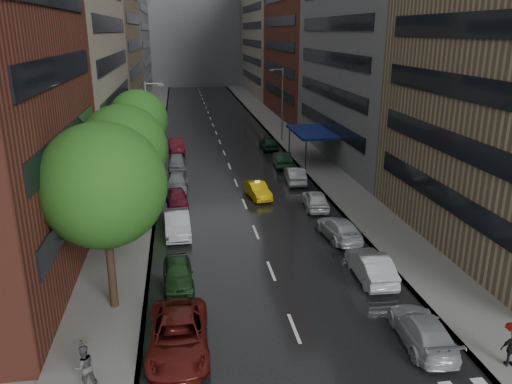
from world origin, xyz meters
TOP-DOWN VIEW (x-y plane):
  - road at (0.00, 50.00)m, footprint 14.00×140.00m
  - sidewalk_left at (-9.00, 50.00)m, footprint 4.00×140.00m
  - sidewalk_right at (9.00, 50.00)m, footprint 4.00×140.00m
  - buildings_left at (-15.00, 58.79)m, footprint 8.00×108.00m
  - buildings_right at (15.00, 56.70)m, footprint 8.05×109.10m
  - building_far at (0.00, 118.00)m, footprint 40.00×14.00m
  - tree_near at (-8.60, 7.16)m, footprint 5.99×5.99m
  - tree_mid at (-8.60, 16.40)m, footprint 5.68×5.68m
  - tree_far at (-8.60, 29.79)m, footprint 5.33×5.33m
  - taxi at (1.29, 23.48)m, footprint 2.07×4.21m
  - parked_cars_left at (-5.40, 19.91)m, footprint 2.74×43.61m
  - parked_cars_right at (5.40, 20.42)m, footprint 2.41×43.71m
  - ped_black_umbrella at (-9.03, 1.17)m, footprint 1.08×1.00m
  - street_lamp_left at (-7.72, 30.00)m, footprint 1.74×0.22m
  - street_lamp_right at (7.72, 45.00)m, footprint 1.74×0.22m
  - awning at (8.98, 35.00)m, footprint 4.00×8.00m

SIDE VIEW (x-z plane):
  - road at x=0.00m, z-range 0.00..0.01m
  - sidewalk_left at x=-9.00m, z-range 0.00..0.15m
  - sidewalk_right at x=9.00m, z-range 0.00..0.15m
  - taxi at x=1.29m, z-range 0.00..1.33m
  - parked_cars_right at x=5.40m, z-range -0.04..1.52m
  - parked_cars_left at x=-5.40m, z-range -0.04..1.53m
  - ped_black_umbrella at x=-9.03m, z-range 0.33..2.42m
  - awning at x=8.98m, z-range 1.57..4.70m
  - street_lamp_left at x=-7.72m, z-range 0.39..9.39m
  - street_lamp_right at x=7.72m, z-range 0.39..9.39m
  - tree_far at x=-8.60m, z-range 1.57..10.06m
  - tree_mid at x=-8.60m, z-range 1.67..10.73m
  - tree_near at x=-8.60m, z-range 1.76..11.31m
  - buildings_right at x=15.00m, z-range -2.97..33.03m
  - buildings_left at x=-15.00m, z-range -3.01..34.99m
  - building_far at x=0.00m, z-range 0.00..32.00m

